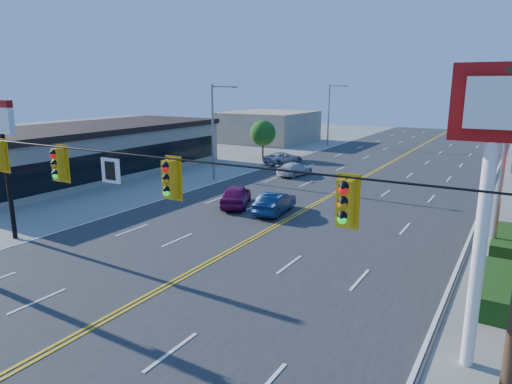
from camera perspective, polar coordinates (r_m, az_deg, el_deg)
The scene contains 15 objects.
ground at distance 16.93m, azimuth -19.19°, elevation -15.50°, with size 160.00×160.00×0.00m, color gray.
road at distance 32.52m, azimuth 8.51°, elevation -0.96°, with size 20.00×120.00×0.06m, color #2D2D30.
signal_span at distance 15.36m, azimuth -20.86°, elevation 0.90°, with size 24.32×0.34×9.00m.
kfc_pylon at distance 13.44m, azimuth 27.24°, elevation 3.67°, with size 2.20×0.36×8.50m.
strip_mall at distance 43.75m, azimuth -20.33°, elevation 4.97°, with size 10.40×26.40×4.40m.
pizza_hut_sign at distance 26.47m, azimuth -29.07°, elevation 5.62°, with size 1.90×0.30×6.85m.
streetlight_se at distance 23.56m, azimuth 28.03°, elevation 3.34°, with size 2.55×0.25×8.00m.
streetlight_sw at distance 38.70m, azimuth -5.18°, elevation 8.14°, with size 2.55×0.25×8.00m.
streetlight_nw at distance 61.65m, azimuth 9.26°, elevation 9.92°, with size 2.55×0.25×8.00m.
tree_west at distance 50.11m, azimuth 0.86°, elevation 7.37°, with size 2.80×2.80×4.20m.
bld_west_far at distance 65.74m, azimuth 1.62°, elevation 8.17°, with size 11.00×12.00×4.20m, color tan.
car_magenta at distance 30.33m, azimuth -2.54°, elevation -0.52°, with size 1.70×4.24×1.44m, color #730C49.
car_blue at distance 28.68m, azimuth 2.41°, elevation -1.44°, with size 1.41×4.03×1.33m, color #0D244C.
car_white at distance 40.73m, azimuth 4.87°, elevation 2.81°, with size 1.62×3.98×1.15m, color silver.
car_silver at distance 46.63m, azimuth 3.45°, elevation 4.19°, with size 1.99×4.31×1.20m, color #AAAAAF.
Camera 1 is at (11.72, -9.29, 7.94)m, focal length 32.00 mm.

